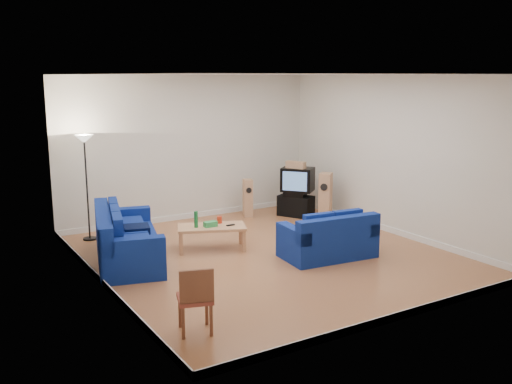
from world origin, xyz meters
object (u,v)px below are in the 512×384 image
coffee_table (212,229)px  tv_stand (296,206)px  sofa_three_seat (124,243)px  sofa_loveseat (329,241)px  television (298,179)px

coffee_table → tv_stand: (2.84, 1.31, -0.16)m
sofa_three_seat → coffee_table: size_ratio=1.83×
sofa_loveseat → coffee_table: (-1.56, 1.52, 0.09)m
television → tv_stand: bearing=-153.3°
sofa_loveseat → television: size_ratio=1.96×
sofa_three_seat → tv_stand: size_ratio=3.27×
tv_stand → television: television is taller
sofa_loveseat → tv_stand: 3.11m
sofa_loveseat → tv_stand: sofa_loveseat is taller
sofa_three_seat → sofa_loveseat: size_ratio=1.50×
sofa_three_seat → tv_stand: sofa_three_seat is taller
tv_stand → television: (0.03, -0.01, 0.62)m
coffee_table → television: size_ratio=1.61×
sofa_three_seat → sofa_loveseat: bearing=76.7°
sofa_three_seat → tv_stand: (4.46, 1.15, -0.10)m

